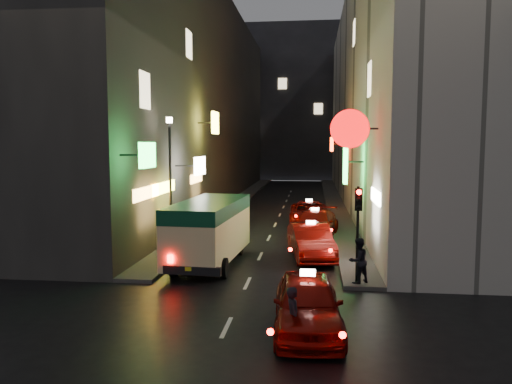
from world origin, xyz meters
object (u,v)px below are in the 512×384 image
at_px(traffic_light, 358,214).
at_px(pedestrian_crossing, 293,314).
at_px(lamp_post, 170,175).
at_px(minibus, 210,225).
at_px(taxi_near, 308,299).

bearing_deg(traffic_light, pedestrian_crossing, -110.06).
distance_m(traffic_light, lamp_post, 9.42).
height_order(minibus, taxi_near, minibus).
distance_m(minibus, pedestrian_crossing, 9.23).
bearing_deg(minibus, taxi_near, -59.23).
xyz_separation_m(minibus, taxi_near, (4.24, -7.12, -0.83)).
xyz_separation_m(taxi_near, lamp_post, (-6.47, 9.00, 2.81)).
relative_size(minibus, traffic_light, 1.87).
bearing_deg(traffic_light, lamp_post, 151.09).
bearing_deg(taxi_near, traffic_light, 68.86).
distance_m(taxi_near, pedestrian_crossing, 1.26).
relative_size(traffic_light, lamp_post, 0.56).
distance_m(taxi_near, traffic_light, 5.11).
height_order(traffic_light, lamp_post, lamp_post).
bearing_deg(lamp_post, minibus, -40.15).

